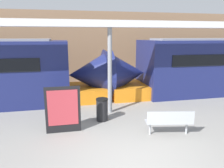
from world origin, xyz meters
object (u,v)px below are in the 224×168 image
object	(u,v)px
poster_board	(63,110)
support_column_near	(110,71)
bench_near	(169,120)
trash_bin	(102,109)

from	to	relation	value
poster_board	support_column_near	bearing A→B (deg)	40.04
bench_near	poster_board	xyz separation A→B (m)	(-3.52, 1.01, 0.30)
trash_bin	poster_board	distance (m)	1.75
bench_near	poster_board	bearing A→B (deg)	174.40
poster_board	support_column_near	xyz separation A→B (m)	(2.01, 1.69, 1.00)
bench_near	support_column_near	size ratio (longest dim) A/B	0.45
trash_bin	poster_board	xyz separation A→B (m)	(-1.51, -0.80, 0.38)
support_column_near	trash_bin	bearing A→B (deg)	-119.63
trash_bin	poster_board	world-z (taller)	poster_board
poster_board	trash_bin	bearing A→B (deg)	28.07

